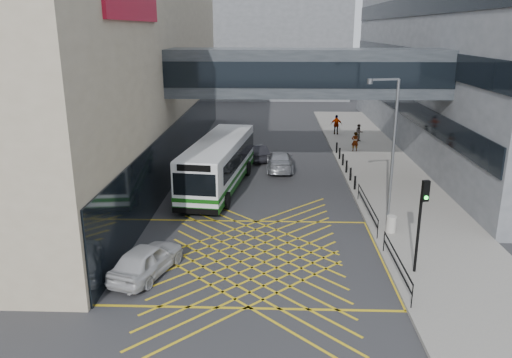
# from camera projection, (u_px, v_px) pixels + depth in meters

# --- Properties ---
(ground) EXTENTS (120.00, 120.00, 0.00)m
(ground) POSITION_uv_depth(u_px,v_px,m) (253.00, 257.00, 23.33)
(ground) COLOR #333335
(building_whsmith) EXTENTS (24.17, 42.00, 16.00)m
(building_whsmith) POSITION_uv_depth(u_px,v_px,m) (20.00, 60.00, 36.94)
(building_whsmith) COLOR tan
(building_whsmith) RESTS_ON ground
(building_far) EXTENTS (28.00, 16.00, 18.00)m
(building_far) POSITION_uv_depth(u_px,v_px,m) (256.00, 37.00, 78.21)
(building_far) COLOR slate
(building_far) RESTS_ON ground
(skybridge) EXTENTS (20.00, 4.10, 3.00)m
(skybridge) POSITION_uv_depth(u_px,v_px,m) (306.00, 72.00, 32.54)
(skybridge) COLOR #33383D
(skybridge) RESTS_ON ground
(pavement) EXTENTS (6.00, 54.00, 0.16)m
(pavement) POSITION_uv_depth(u_px,v_px,m) (381.00, 170.00, 37.35)
(pavement) COLOR gray
(pavement) RESTS_ON ground
(box_junction) EXTENTS (12.00, 9.00, 0.01)m
(box_junction) POSITION_uv_depth(u_px,v_px,m) (253.00, 257.00, 23.33)
(box_junction) COLOR gold
(box_junction) RESTS_ON ground
(bus) EXTENTS (4.12, 11.93, 3.28)m
(bus) POSITION_uv_depth(u_px,v_px,m) (219.00, 163.00, 32.91)
(bus) COLOR white
(bus) RESTS_ON ground
(car_white) EXTENTS (3.13, 4.89, 1.45)m
(car_white) POSITION_uv_depth(u_px,v_px,m) (147.00, 259.00, 21.43)
(car_white) COLOR silver
(car_white) RESTS_ON ground
(car_dark) EXTENTS (2.73, 4.37, 1.28)m
(car_dark) POSITION_uv_depth(u_px,v_px,m) (256.00, 152.00, 40.42)
(car_dark) COLOR black
(car_dark) RESTS_ON ground
(car_silver) EXTENTS (2.03, 4.79, 1.49)m
(car_silver) POSITION_uv_depth(u_px,v_px,m) (280.00, 160.00, 37.51)
(car_silver) COLOR #919399
(car_silver) RESTS_ON ground
(traffic_light) EXTENTS (0.33, 0.50, 4.18)m
(traffic_light) POSITION_uv_depth(u_px,v_px,m) (422.00, 213.00, 20.70)
(traffic_light) COLOR black
(traffic_light) RESTS_ON pavement
(street_lamp) EXTENTS (1.75, 0.66, 7.74)m
(street_lamp) POSITION_uv_depth(u_px,v_px,m) (390.00, 144.00, 25.45)
(street_lamp) COLOR slate
(street_lamp) RESTS_ON pavement
(litter_bin) EXTENTS (0.50, 0.50, 0.87)m
(litter_bin) POSITION_uv_depth(u_px,v_px,m) (391.00, 224.00, 25.66)
(litter_bin) COLOR #ADA89E
(litter_bin) RESTS_ON pavement
(kerb_railings) EXTENTS (0.05, 12.54, 1.00)m
(kerb_railings) POSITION_uv_depth(u_px,v_px,m) (379.00, 227.00, 24.56)
(kerb_railings) COLOR black
(kerb_railings) RESTS_ON pavement
(bollards) EXTENTS (0.14, 10.14, 0.90)m
(bollards) POSITION_uv_depth(u_px,v_px,m) (345.00, 163.00, 37.29)
(bollards) COLOR black
(bollards) RESTS_ON pavement
(pedestrian_a) EXTENTS (0.71, 0.54, 1.67)m
(pedestrian_a) POSITION_uv_depth(u_px,v_px,m) (355.00, 142.00, 42.59)
(pedestrian_a) COLOR gray
(pedestrian_a) RESTS_ON pavement
(pedestrian_b) EXTENTS (0.84, 0.58, 1.59)m
(pedestrian_b) POSITION_uv_depth(u_px,v_px,m) (359.00, 133.00, 46.37)
(pedestrian_b) COLOR gray
(pedestrian_b) RESTS_ON pavement
(pedestrian_c) EXTENTS (1.22, 0.74, 1.93)m
(pedestrian_c) POSITION_uv_depth(u_px,v_px,m) (336.00, 125.00, 49.37)
(pedestrian_c) COLOR gray
(pedestrian_c) RESTS_ON pavement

